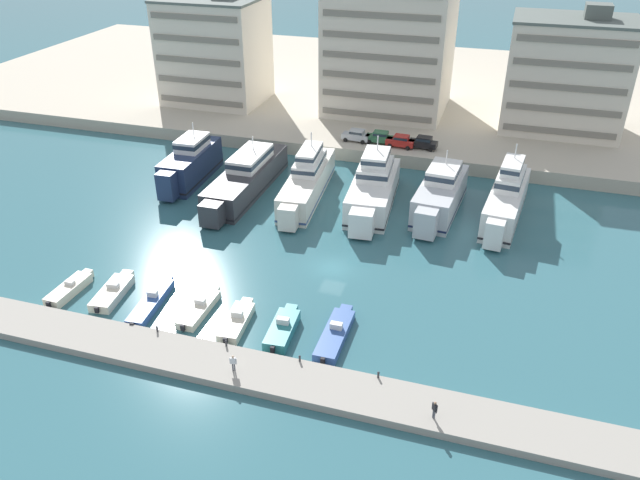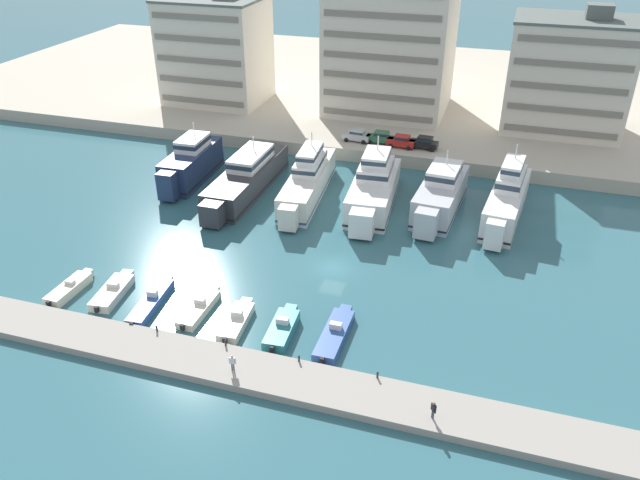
{
  "view_description": "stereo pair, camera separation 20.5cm",
  "coord_description": "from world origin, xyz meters",
  "views": [
    {
      "loc": [
        15.33,
        -53.95,
        35.76
      ],
      "look_at": [
        -1.76,
        1.18,
        2.5
      ],
      "focal_mm": 35.0,
      "sensor_mm": 36.0,
      "label": 1
    },
    {
      "loc": [
        15.53,
        -53.89,
        35.76
      ],
      "look_at": [
        -1.76,
        1.18,
        2.5
      ],
      "focal_mm": 35.0,
      "sensor_mm": 36.0,
      "label": 2
    }
  ],
  "objects": [
    {
      "name": "car_green_left",
      "position": [
        -2.13,
        32.46,
        2.9
      ],
      "size": [
        4.13,
        1.98,
        1.8
      ],
      "color": "#2D6642",
      "rests_on": "quay_promenade"
    },
    {
      "name": "motorboat_teal_center_right",
      "position": [
        -1.22,
        -12.02,
        0.55
      ],
      "size": [
        2.42,
        6.66,
        1.61
      ],
      "color": "teal",
      "rests_on": "ground"
    },
    {
      "name": "car_red_mid_left",
      "position": [
        1.11,
        31.8,
        2.9
      ],
      "size": [
        4.2,
        2.13,
        1.8
      ],
      "color": "red",
      "rests_on": "quay_promenade"
    },
    {
      "name": "car_silver_far_left",
      "position": [
        -5.69,
        32.18,
        2.9
      ],
      "size": [
        4.2,
        2.13,
        1.8
      ],
      "color": "#B7BCC1",
      "rests_on": "quay_promenade"
    },
    {
      "name": "yacht_ivory_mid_left",
      "position": [
        -8.08,
        15.99,
        2.22
      ],
      "size": [
        5.39,
        20.53,
        7.84
      ],
      "color": "silver",
      "rests_on": "ground"
    },
    {
      "name": "apartment_block_left",
      "position": [
        -4.54,
        49.09,
        12.79
      ],
      "size": [
        19.68,
        17.74,
        23.65
      ],
      "color": "silver",
      "rests_on": "quay_promenade"
    },
    {
      "name": "yacht_white_center_right",
      "position": [
        16.82,
        17.31,
        2.57
      ],
      "size": [
        5.19,
        18.01,
        8.8
      ],
      "color": "white",
      "rests_on": "ground"
    },
    {
      "name": "bollard_west",
      "position": [
        -11.75,
        -15.9,
        1.04
      ],
      "size": [
        0.2,
        0.2,
        0.61
      ],
      "color": "#2D2D33",
      "rests_on": "pier_dock"
    },
    {
      "name": "yacht_charcoal_left",
      "position": [
        -16.16,
        14.89,
        1.99
      ],
      "size": [
        4.66,
        21.85,
        6.72
      ],
      "color": "#333338",
      "rests_on": "ground"
    },
    {
      "name": "motorboat_blue_mid_right",
      "position": [
        3.52,
        -11.19,
        0.45
      ],
      "size": [
        2.05,
        8.3,
        1.42
      ],
      "color": "#33569E",
      "rests_on": "ground"
    },
    {
      "name": "pier_dock",
      "position": [
        0.0,
        -17.96,
        0.36
      ],
      "size": [
        120.0,
        4.63,
        0.71
      ],
      "primitive_type": "cube",
      "color": "#9E998E",
      "rests_on": "ground"
    },
    {
      "name": "yacht_white_center_left",
      "position": [
        0.71,
        15.73,
        2.44
      ],
      "size": [
        6.13,
        18.28,
        8.5
      ],
      "color": "white",
      "rests_on": "ground"
    },
    {
      "name": "motorboat_cream_left",
      "position": [
        -19.38,
        -11.35,
        0.46
      ],
      "size": [
        2.77,
        6.99,
        1.34
      ],
      "color": "beige",
      "rests_on": "ground"
    },
    {
      "name": "motorboat_blue_mid_left",
      "position": [
        -14.92,
        -11.6,
        0.41
      ],
      "size": [
        2.44,
        8.49,
        1.35
      ],
      "color": "#33569E",
      "rests_on": "ground"
    },
    {
      "name": "ground_plane",
      "position": [
        0.0,
        0.0,
        0.0
      ],
      "size": [
        400.0,
        400.0,
        0.0
      ],
      "primitive_type": "plane",
      "color": "#336670"
    },
    {
      "name": "pedestrian_near_edge",
      "position": [
        -3.07,
        -18.61,
        1.64
      ],
      "size": [
        0.6,
        0.28,
        1.57
      ],
      "color": "#4C515B",
      "rests_on": "pier_dock"
    },
    {
      "name": "car_black_center_left",
      "position": [
        4.38,
        32.22,
        2.9
      ],
      "size": [
        4.22,
        2.18,
        1.8
      ],
      "color": "black",
      "rests_on": "quay_promenade"
    },
    {
      "name": "motorboat_cream_center",
      "position": [
        -5.73,
        -12.03,
        0.44
      ],
      "size": [
        2.39,
        6.66,
        1.4
      ],
      "color": "beige",
      "rests_on": "ground"
    },
    {
      "name": "bollard_east_mid",
      "position": [
        1.75,
        -15.9,
        1.04
      ],
      "size": [
        0.2,
        0.2,
        0.61
      ],
      "color": "#2D2D33",
      "rests_on": "pier_dock"
    },
    {
      "name": "apartment_block_far_left",
      "position": [
        -34.17,
        44.72,
        10.65
      ],
      "size": [
        16.7,
        13.32,
        19.32
      ],
      "color": "silver",
      "rests_on": "quay_promenade"
    },
    {
      "name": "quay_promenade",
      "position": [
        0.0,
        63.66,
        0.96
      ],
      "size": [
        180.0,
        70.0,
        1.92
      ],
      "primitive_type": "cube",
      "color": "#BCB29E",
      "rests_on": "ground"
    },
    {
      "name": "bollard_west_mid",
      "position": [
        -5.0,
        -15.9,
        1.04
      ],
      "size": [
        0.2,
        0.2,
        0.61
      ],
      "color": "#2D2D33",
      "rests_on": "pier_dock"
    },
    {
      "name": "apartment_block_mid_left",
      "position": [
        23.09,
        46.87,
        10.39
      ],
      "size": [
        17.71,
        12.46,
        18.81
      ],
      "color": "silver",
      "rests_on": "quay_promenade"
    },
    {
      "name": "yacht_silver_center",
      "position": [
        8.93,
        16.58,
        2.29
      ],
      "size": [
        5.53,
        16.42,
        7.36
      ],
      "color": "silver",
      "rests_on": "ground"
    },
    {
      "name": "bollard_east",
      "position": [
        8.5,
        -15.9,
        1.04
      ],
      "size": [
        0.2,
        0.2,
        0.61
      ],
      "color": "#2D2D33",
      "rests_on": "pier_dock"
    },
    {
      "name": "pedestrian_mid_deck",
      "position": [
        13.45,
        -18.97,
        1.67
      ],
      "size": [
        0.45,
        0.49,
        1.61
      ],
      "color": "#4C515B",
      "rests_on": "pier_dock"
    },
    {
      "name": "motorboat_cream_far_left",
      "position": [
        -23.82,
        -12.2,
        0.48
      ],
      "size": [
        1.86,
        6.47,
        1.29
      ],
      "color": "beige",
      "rests_on": "ground"
    },
    {
      "name": "motorboat_cream_center_left",
      "position": [
        -9.98,
        -11.2,
        0.41
      ],
      "size": [
        1.83,
        7.07,
        1.27
      ],
      "color": "beige",
      "rests_on": "ground"
    },
    {
      "name": "yacht_navy_far_left",
      "position": [
        -24.83,
        15.88,
        2.44
      ],
      "size": [
        4.5,
        15.1,
        7.63
      ],
      "color": "navy",
      "rests_on": "ground"
    }
  ]
}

